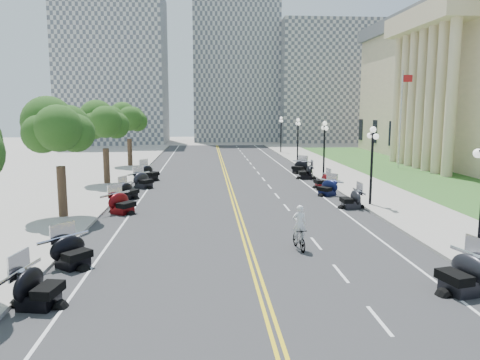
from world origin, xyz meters
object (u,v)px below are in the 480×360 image
object	(u,v)px
flagpole	(401,120)
cyclist_rider	(300,209)
bicycle	(299,239)
motorcycle_n_3	(463,272)

from	to	relation	value
flagpole	cyclist_rider	distance (m)	31.32
bicycle	flagpole	bearing A→B (deg)	52.49
cyclist_rider	motorcycle_n_3	bearing A→B (deg)	130.59
motorcycle_n_3	bicycle	size ratio (longest dim) A/B	1.30
motorcycle_n_3	cyclist_rider	xyz separation A→B (m)	(-4.53, 5.29, 1.08)
motorcycle_n_3	bicycle	xyz separation A→B (m)	(-4.53, 5.29, -0.26)
flagpole	motorcycle_n_3	world-z (taller)	flagpole
flagpole	motorcycle_n_3	distance (m)	34.34
cyclist_rider	bicycle	bearing A→B (deg)	-0.00
bicycle	cyclist_rider	xyz separation A→B (m)	(0.00, 0.00, 1.34)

